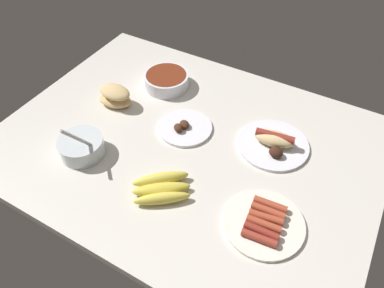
# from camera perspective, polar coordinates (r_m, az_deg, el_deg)

# --- Properties ---
(ground_plane) EXTENTS (1.20, 0.90, 0.03)m
(ground_plane) POSITION_cam_1_polar(r_m,az_deg,el_deg) (1.20, -0.77, -0.18)
(ground_plane) COLOR silver
(plate_sausages) EXTENTS (0.22, 0.22, 0.03)m
(plate_sausages) POSITION_cam_1_polar(r_m,az_deg,el_deg) (1.01, 11.17, -11.88)
(plate_sausages) COLOR white
(plate_sausages) RESTS_ON ground_plane
(bowl_chili) EXTENTS (0.17, 0.17, 0.05)m
(bowl_chili) POSITION_cam_1_polar(r_m,az_deg,el_deg) (1.39, -4.00, 9.93)
(bowl_chili) COLOR white
(bowl_chili) RESTS_ON ground_plane
(bowl_coleslaw) EXTENTS (0.14, 0.14, 0.16)m
(bowl_coleslaw) POSITION_cam_1_polar(r_m,az_deg,el_deg) (1.18, -16.81, -0.30)
(bowl_coleslaw) COLOR silver
(bowl_coleslaw) RESTS_ON ground_plane
(plate_grilled_meat) EXTENTS (0.18, 0.18, 0.03)m
(plate_grilled_meat) POSITION_cam_1_polar(r_m,az_deg,el_deg) (1.22, -1.14, 2.60)
(plate_grilled_meat) COLOR white
(plate_grilled_meat) RESTS_ON ground_plane
(plate_hotdog_assembled) EXTENTS (0.23, 0.23, 0.06)m
(plate_hotdog_assembled) POSITION_cam_1_polar(r_m,az_deg,el_deg) (1.19, 12.60, 0.26)
(plate_hotdog_assembled) COLOR white
(plate_hotdog_assembled) RESTS_ON ground_plane
(banana_bunch) EXTENTS (0.19, 0.18, 0.04)m
(banana_bunch) POSITION_cam_1_polar(r_m,az_deg,el_deg) (1.05, -4.80, -6.81)
(banana_bunch) COLOR #E5D14C
(banana_bunch) RESTS_ON ground_plane
(bread_stack) EXTENTS (0.13, 0.10, 0.07)m
(bread_stack) POSITION_cam_1_polar(r_m,az_deg,el_deg) (1.33, -11.88, 7.30)
(bread_stack) COLOR #DBB77A
(bread_stack) RESTS_ON ground_plane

